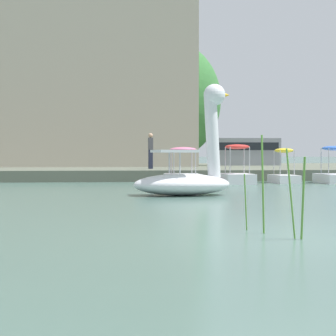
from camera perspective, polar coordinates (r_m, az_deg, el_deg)
name	(u,v)px	position (r m, az deg, el deg)	size (l,w,h in m)	color
ground_plane	(288,238)	(10.06, 10.14, -5.85)	(556.26, 556.26, 0.00)	#47665B
shore_bank_far	(140,170)	(40.55, -2.41, -0.18)	(140.27, 22.06, 0.50)	#5B6051
swan_boat	(187,171)	(19.92, 1.66, -0.30)	(3.13, 2.06, 3.33)	white
pedal_boat_pink	(183,173)	(27.63, 1.29, -0.43)	(1.49, 2.34, 1.52)	white
pedal_boat_red	(237,172)	(27.93, 5.90, -0.37)	(1.18, 2.08, 1.63)	white
pedal_boat_yellow	(284,173)	(28.95, 9.82, -0.38)	(0.99, 1.85, 1.48)	white
pedal_boat_blue	(334,173)	(29.19, 13.95, -0.37)	(1.25, 2.36, 1.58)	white
tree_willow_near_path	(168,100)	(42.29, 0.02, 5.76)	(9.08, 9.13, 7.84)	#423323
person_on_path	(151,150)	(32.73, -1.49, 1.52)	(0.23, 0.24, 1.74)	#23283D
parked_van	(245,151)	(43.32, 6.57, 1.47)	(4.35, 1.89, 1.73)	gray
apartment_block	(27,55)	(44.38, -11.88, 9.41)	(20.19, 12.81, 14.16)	#B2A893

